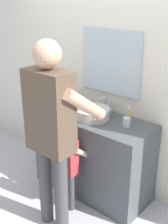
{
  "coord_description": "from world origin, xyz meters",
  "views": [
    {
      "loc": [
        1.74,
        -1.9,
        2.08
      ],
      "look_at": [
        0.0,
        0.15,
        0.99
      ],
      "focal_mm": 47.4,
      "sensor_mm": 36.0,
      "label": 1
    }
  ],
  "objects": [
    {
      "name": "faucet",
      "position": [
        0.0,
        0.5,
        0.96
      ],
      "size": [
        0.18,
        0.14,
        0.18
      ],
      "color": "#B7BABF",
      "rests_on": "vanity_cabinet"
    },
    {
      "name": "ground_plane",
      "position": [
        0.0,
        0.0,
        0.0
      ],
      "size": [
        14.0,
        14.0,
        0.0
      ],
      "primitive_type": "plane",
      "color": "silver"
    },
    {
      "name": "adult_parent",
      "position": [
        0.07,
        -0.35,
        1.06
      ],
      "size": [
        0.55,
        0.57,
        1.76
      ],
      "color": "#47474C",
      "rests_on": "ground"
    },
    {
      "name": "sink_basin",
      "position": [
        0.0,
        0.28,
        0.94
      ],
      "size": [
        0.36,
        0.36,
        0.11
      ],
      "color": "silver",
      "rests_on": "vanity_cabinet"
    },
    {
      "name": "toothbrush_cup",
      "position": [
        0.38,
        0.33,
        0.93
      ],
      "size": [
        0.07,
        0.07,
        0.21
      ],
      "color": "silver",
      "rests_on": "vanity_cabinet"
    },
    {
      "name": "vanity_cabinet",
      "position": [
        0.0,
        0.3,
        0.44
      ],
      "size": [
        1.27,
        0.54,
        0.88
      ],
      "primitive_type": "cube",
      "color": "#4C5156",
      "rests_on": "ground"
    },
    {
      "name": "back_wall",
      "position": [
        0.0,
        0.62,
        1.35
      ],
      "size": [
        4.4,
        0.1,
        2.7
      ],
      "color": "silver",
      "rests_on": "ground"
    },
    {
      "name": "child_toddler",
      "position": [
        0.0,
        -0.1,
        0.55
      ],
      "size": [
        0.28,
        0.29,
        0.92
      ],
      "color": "#47474C",
      "rests_on": "ground"
    }
  ]
}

